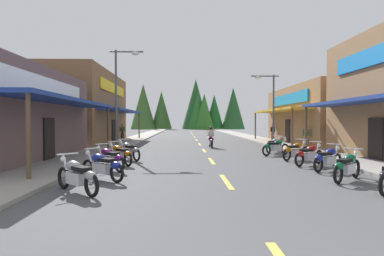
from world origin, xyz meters
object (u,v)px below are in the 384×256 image
at_px(motorcycle_parked_right_2, 328,158).
at_px(motorcycle_parked_left_4, 129,150).
at_px(streetlamp_right, 269,99).
at_px(motorcycle_parked_left_2, 109,158).
at_px(pedestrian_browsing, 122,131).
at_px(pedestrian_by_shop, 273,131).
at_px(streetlamp_left, 121,86).
at_px(motorcycle_parked_right_3, 309,154).
at_px(motorcycle_parked_right_4, 295,150).
at_px(motorcycle_parked_right_5, 276,147).
at_px(motorcycle_parked_right_6, 274,145).
at_px(motorcycle_parked_right_1, 347,166).
at_px(motorcycle_parked_left_3, 120,154).
at_px(motorcycle_parked_left_1, 102,165).
at_px(motorcycle_parked_left_0, 77,175).
at_px(rider_cruising_lead, 211,139).
at_px(pedestrian_waiting, 306,135).

height_order(motorcycle_parked_right_2, motorcycle_parked_left_4, same).
distance_m(streetlamp_right, motorcycle_parked_left_2, 15.40).
bearing_deg(pedestrian_browsing, pedestrian_by_shop, -77.53).
height_order(streetlamp_right, motorcycle_parked_right_2, streetlamp_right).
height_order(streetlamp_left, streetlamp_right, streetlamp_left).
distance_m(motorcycle_parked_right_3, motorcycle_parked_left_4, 8.51).
height_order(motorcycle_parked_right_4, pedestrian_by_shop, pedestrian_by_shop).
bearing_deg(motorcycle_parked_right_4, pedestrian_browsing, 92.40).
bearing_deg(motorcycle_parked_right_5, motorcycle_parked_right_6, 46.37).
height_order(streetlamp_right, motorcycle_parked_right_5, streetlamp_right).
distance_m(streetlamp_right, motorcycle_parked_right_4, 9.23).
xyz_separation_m(motorcycle_parked_right_5, pedestrian_by_shop, (3.55, 12.42, 0.47)).
bearing_deg(motorcycle_parked_right_1, motorcycle_parked_left_2, 122.62).
height_order(motorcycle_parked_right_4, motorcycle_parked_left_3, same).
height_order(streetlamp_left, motorcycle_parked_left_2, streetlamp_left).
distance_m(streetlamp_left, motorcycle_parked_left_1, 10.47).
bearing_deg(motorcycle_parked_right_6, pedestrian_browsing, 88.43).
xyz_separation_m(motorcycle_parked_right_3, motorcycle_parked_left_0, (-8.38, -4.90, 0.00)).
distance_m(motorcycle_parked_right_1, motorcycle_parked_left_4, 9.78).
height_order(motorcycle_parked_right_2, motorcycle_parked_left_3, same).
bearing_deg(motorcycle_parked_right_5, pedestrian_browsing, 102.23).
height_order(motorcycle_parked_right_1, motorcycle_parked_left_1, same).
xyz_separation_m(motorcycle_parked_left_0, pedestrian_by_shop, (11.68, 21.31, 0.47)).
relative_size(motorcycle_parked_left_4, rider_cruising_lead, 0.79).
bearing_deg(pedestrian_waiting, motorcycle_parked_left_3, 171.79).
relative_size(streetlamp_left, pedestrian_browsing, 3.81).
xyz_separation_m(motorcycle_parked_right_5, pedestrian_waiting, (3.59, 4.38, 0.45)).
height_order(motorcycle_parked_right_6, pedestrian_waiting, pedestrian_waiting).
bearing_deg(rider_cruising_lead, motorcycle_parked_right_1, -166.52).
bearing_deg(motorcycle_parked_right_5, pedestrian_waiting, 20.46).
bearing_deg(rider_cruising_lead, motorcycle_parked_right_5, -148.42).
height_order(motorcycle_parked_right_6, pedestrian_by_shop, pedestrian_by_shop).
xyz_separation_m(motorcycle_parked_right_2, pedestrian_by_shop, (3.16, 17.86, 0.47)).
height_order(motorcycle_parked_left_4, pedestrian_by_shop, pedestrian_by_shop).
bearing_deg(motorcycle_parked_left_3, motorcycle_parked_right_6, -99.78).
distance_m(motorcycle_parked_right_5, pedestrian_by_shop, 12.92).
relative_size(motorcycle_parked_left_1, pedestrian_by_shop, 1.05).
height_order(streetlamp_left, pedestrian_waiting, streetlamp_left).
distance_m(motorcycle_parked_right_1, pedestrian_waiting, 12.39).
bearing_deg(motorcycle_parked_right_2, motorcycle_parked_left_1, 154.26).
bearing_deg(rider_cruising_lead, motorcycle_parked_left_3, 149.47).
distance_m(motorcycle_parked_right_5, pedestrian_browsing, 16.54).
height_order(streetlamp_right, motorcycle_parked_left_4, streetlamp_right).
bearing_deg(motorcycle_parked_right_5, motorcycle_parked_left_4, 163.25).
bearing_deg(motorcycle_parked_right_1, motorcycle_parked_left_3, 113.02).
bearing_deg(motorcycle_parked_right_5, pedestrian_by_shop, 43.86).
bearing_deg(pedestrian_waiting, motorcycle_parked_left_4, 166.00).
bearing_deg(motorcycle_parked_right_3, motorcycle_parked_left_4, 130.51).
height_order(motorcycle_parked_right_2, motorcycle_parked_left_0, same).
height_order(motorcycle_parked_right_2, motorcycle_parked_right_3, same).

